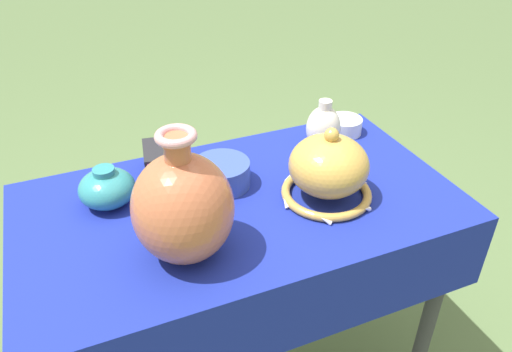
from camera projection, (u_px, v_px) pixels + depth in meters
display_table at (242, 232)px, 1.29m from camera, size 1.09×0.61×0.75m
vase_tall_bulbous at (183, 207)px, 1.02m from camera, size 0.21×0.21×0.30m
vase_dome_bell at (328, 170)px, 1.22m from camera, size 0.24×0.23×0.20m
mosaic_tile_box at (167, 161)px, 1.33m from camera, size 0.14×0.15×0.08m
pot_squat_porcelain at (345, 126)px, 1.53m from camera, size 0.11×0.11×0.05m
pot_squat_cobalt at (222, 174)px, 1.29m from camera, size 0.15×0.15×0.07m
jar_round_ivory at (323, 128)px, 1.42m from camera, size 0.10×0.10×0.15m
jar_round_teal at (107, 188)px, 1.21m from camera, size 0.14×0.14×0.10m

